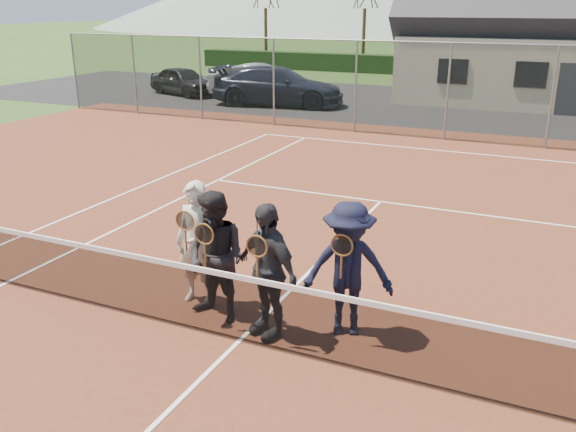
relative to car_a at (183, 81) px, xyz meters
name	(u,v)px	position (x,y,z in m)	size (l,w,h in m)	color
ground	(474,110)	(13.31, 1.27, -0.65)	(220.00, 220.00, 0.00)	#2B491A
court_surface	(239,342)	(13.31, -18.73, -0.64)	(30.00, 30.00, 0.02)	#562819
tarmac_carpark	(380,103)	(9.31, 1.27, -0.65)	(40.00, 12.00, 0.01)	black
hedge_row	(507,69)	(13.31, 13.27, -0.10)	(40.00, 1.20, 1.10)	black
car_a	(183,81)	(0.00, 0.00, 0.00)	(1.54, 3.84, 1.31)	black
car_b	(260,82)	(3.96, 0.28, 0.11)	(1.62, 4.64, 1.53)	#999CA1
car_c	(278,86)	(5.49, -1.04, 0.15)	(2.26, 5.57, 1.62)	black
court_markings	(239,341)	(13.31, -18.73, -0.63)	(11.03, 23.83, 0.01)	white
tennis_net	(238,305)	(13.31, -18.73, -0.11)	(11.68, 0.08, 1.10)	slate
perimeter_fence	(448,92)	(13.31, -5.23, 0.87)	(30.07, 0.07, 3.02)	slate
player_a	(197,243)	(12.25, -17.98, 0.27)	(0.66, 0.50, 1.80)	beige
player_b	(216,258)	(12.75, -18.30, 0.27)	(0.99, 0.84, 1.80)	black
player_c	(267,270)	(13.55, -18.39, 0.27)	(1.14, 0.84, 1.80)	#27282C
player_d	(348,269)	(14.47, -17.93, 0.27)	(1.32, 1.04, 1.80)	black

